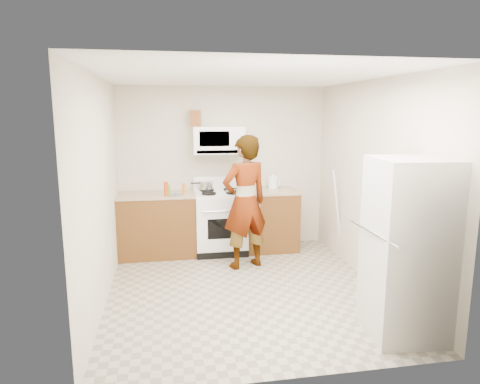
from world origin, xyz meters
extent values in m
plane|color=gray|center=(0.00, 0.00, 0.00)|extent=(3.60, 3.60, 0.00)
cube|color=beige|center=(0.00, 1.79, 1.25)|extent=(3.20, 0.02, 2.50)
cube|color=beige|center=(1.59, 0.00, 1.25)|extent=(0.02, 3.60, 2.50)
cube|color=brown|center=(-1.04, 1.49, 0.45)|extent=(1.12, 0.62, 0.90)
cube|color=tan|center=(-1.04, 1.49, 0.92)|extent=(1.14, 0.64, 0.03)
cube|color=brown|center=(0.68, 1.49, 0.45)|extent=(0.80, 0.62, 0.90)
cube|color=tan|center=(0.68, 1.49, 0.92)|extent=(0.82, 0.64, 0.03)
cube|color=white|center=(-0.10, 1.48, 0.45)|extent=(0.76, 0.65, 0.90)
cube|color=white|center=(-0.10, 1.48, 0.92)|extent=(0.76, 0.62, 0.03)
cube|color=white|center=(-0.10, 1.76, 1.03)|extent=(0.76, 0.08, 0.20)
cube|color=white|center=(-0.10, 1.61, 1.70)|extent=(0.76, 0.38, 0.40)
imported|color=tan|center=(0.15, 0.78, 0.91)|extent=(0.77, 0.63, 1.82)
cube|color=silver|center=(1.32, -1.28, 0.85)|extent=(0.77, 0.77, 1.70)
cylinder|color=white|center=(0.76, 1.63, 1.03)|extent=(0.16, 0.16, 0.18)
cube|color=brown|center=(-0.43, 1.65, 2.02)|extent=(0.17, 0.17, 0.24)
cylinder|color=#B1B0B5|center=(-0.29, 1.66, 1.01)|extent=(0.24, 0.24, 0.11)
cube|color=silver|center=(0.11, 1.36, 0.96)|extent=(0.29, 0.25, 0.05)
cylinder|color=#B9370D|center=(-0.89, 1.27, 1.04)|extent=(0.08, 0.08, 0.21)
cylinder|color=orange|center=(-0.63, 1.41, 1.01)|extent=(0.07, 0.07, 0.15)
cylinder|color=green|center=(-0.86, 1.31, 1.01)|extent=(0.05, 0.05, 0.16)
cylinder|color=silver|center=(-0.77, 1.32, 0.94)|extent=(0.26, 0.26, 0.01)
cylinder|color=silver|center=(1.55, 0.93, 0.66)|extent=(0.27, 0.15, 1.31)
camera|label=1|loc=(-0.90, -4.78, 2.10)|focal=32.00mm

